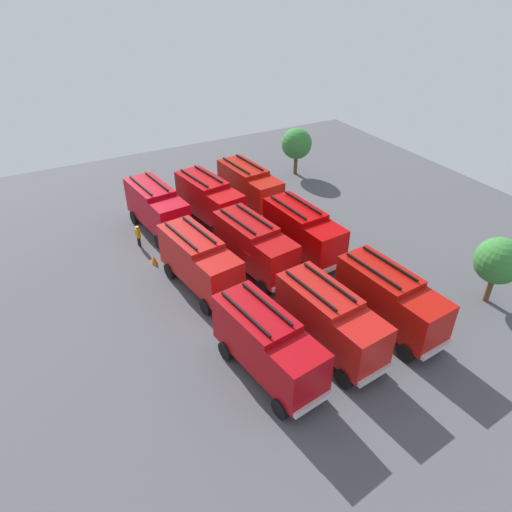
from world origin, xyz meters
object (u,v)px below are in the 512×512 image
(fire_truck_7, at_px, (303,231))
(traffic_cone_1, at_px, (154,260))
(fire_truck_2, at_px, (268,343))
(fire_truck_5, at_px, (330,319))
(firefighter_3, at_px, (256,177))
(firefighter_2, at_px, (328,238))
(fire_truck_8, at_px, (390,298))
(firefighter_0, at_px, (316,223))
(fire_truck_0, at_px, (157,207))
(firefighter_1, at_px, (138,235))
(tree_0, at_px, (297,144))
(fire_truck_4, at_px, (254,245))
(fire_truck_6, at_px, (249,186))
(fire_truck_3, at_px, (209,199))
(traffic_cone_0, at_px, (345,264))
(tree_1, at_px, (499,261))
(fire_truck_1, at_px, (199,260))

(fire_truck_7, relative_size, traffic_cone_1, 11.39)
(fire_truck_2, relative_size, fire_truck_5, 1.01)
(firefighter_3, bearing_deg, firefighter_2, 146.34)
(fire_truck_8, xyz_separation_m, firefighter_0, (-11.53, 2.80, -1.25))
(fire_truck_0, xyz_separation_m, firefighter_1, (1.65, -2.17, -1.20))
(fire_truck_8, height_order, tree_0, tree_0)
(fire_truck_2, relative_size, fire_truck_4, 1.00)
(fire_truck_7, bearing_deg, fire_truck_5, -29.10)
(fire_truck_6, bearing_deg, fire_truck_0, -95.23)
(fire_truck_8, bearing_deg, fire_truck_4, -160.05)
(fire_truck_3, xyz_separation_m, traffic_cone_0, (11.12, 5.75, -1.81))
(firefighter_1, relative_size, firefighter_2, 0.94)
(firefighter_3, relative_size, traffic_cone_1, 2.79)
(tree_1, bearing_deg, fire_truck_5, -96.67)
(tree_0, bearing_deg, firefighter_0, -24.47)
(fire_truck_3, distance_m, traffic_cone_0, 12.65)
(fire_truck_0, distance_m, fire_truck_1, 8.92)
(fire_truck_2, distance_m, fire_truck_3, 17.74)
(fire_truck_2, bearing_deg, fire_truck_5, 82.51)
(fire_truck_8, xyz_separation_m, tree_1, (1.21, 7.59, 0.96))
(fire_truck_8, bearing_deg, fire_truck_0, -160.08)
(fire_truck_0, relative_size, tree_0, 1.56)
(firefighter_1, relative_size, traffic_cone_0, 2.44)
(fire_truck_0, bearing_deg, traffic_cone_1, -29.48)
(fire_truck_3, xyz_separation_m, fire_truck_6, (-0.70, 4.16, 0.00))
(firefighter_0, xyz_separation_m, traffic_cone_0, (5.26, -1.12, -0.56))
(fire_truck_3, bearing_deg, traffic_cone_0, 18.61)
(fire_truck_5, distance_m, firefighter_0, 13.42)
(fire_truck_2, xyz_separation_m, fire_truck_6, (-17.93, 8.33, 0.00))
(fire_truck_4, height_order, traffic_cone_1, fire_truck_4)
(fire_truck_0, distance_m, fire_truck_3, 4.36)
(fire_truck_6, bearing_deg, fire_truck_2, -30.40)
(fire_truck_0, xyz_separation_m, firefighter_0, (6.52, 11.18, -1.25))
(fire_truck_5, height_order, fire_truck_7, same)
(fire_truck_7, height_order, fire_truck_8, same)
(fire_truck_6, bearing_deg, firefighter_2, 6.83)
(firefighter_2, bearing_deg, fire_truck_1, 120.85)
(fire_truck_1, relative_size, fire_truck_5, 1.01)
(fire_truck_4, xyz_separation_m, tree_1, (10.31, 11.82, 0.96))
(fire_truck_5, relative_size, fire_truck_8, 1.00)
(tree_1, bearing_deg, fire_truck_4, -131.08)
(firefighter_2, distance_m, firefighter_3, 12.88)
(firefighter_1, height_order, tree_0, tree_0)
(fire_truck_2, relative_size, firefighter_1, 4.39)
(traffic_cone_0, bearing_deg, fire_truck_8, -15.06)
(fire_truck_2, xyz_separation_m, fire_truck_5, (-0.02, 4.00, 0.00))
(firefighter_0, distance_m, traffic_cone_1, 13.26)
(fire_truck_7, bearing_deg, tree_0, 144.78)
(fire_truck_8, distance_m, firefighter_2, 9.22)
(fire_truck_7, relative_size, firefighter_3, 4.08)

